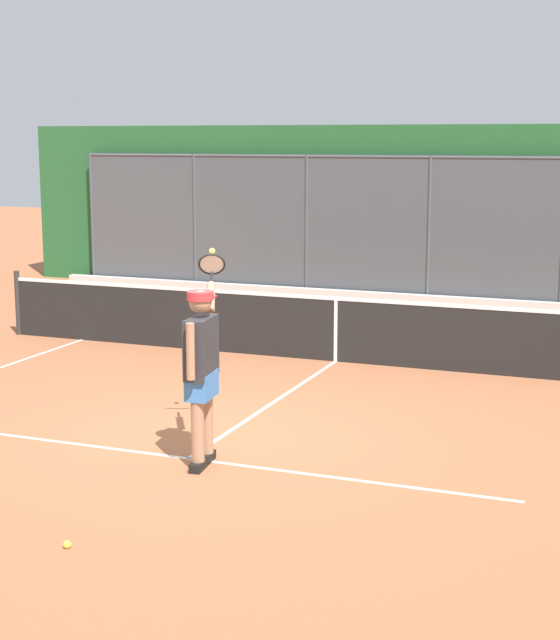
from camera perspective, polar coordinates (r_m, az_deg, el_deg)
The scene contains 6 objects.
ground_plane at distance 10.84m, azimuth -3.74°, elevation -6.95°, with size 60.00×60.00×0.00m, color #A8603D.
court_line_markings at distance 9.95m, azimuth -6.33°, elevation -8.58°, with size 8.72×8.78×0.01m.
fence_backdrop at distance 20.54m, azimuth 8.98°, elevation 6.12°, with size 18.50×1.37×3.49m.
tennis_net at distance 14.48m, azimuth 3.24°, elevation -0.48°, with size 11.21×0.09×1.07m.
tennis_player at distance 9.79m, azimuth -4.54°, elevation -2.45°, with size 0.60×1.41×2.07m.
tennis_ball_by_sideline at distance 8.29m, azimuth -12.14°, elevation -12.51°, with size 0.07×0.07×0.07m, color #D6E042.
Camera 1 is at (-4.42, 9.35, 3.24)m, focal length 55.65 mm.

